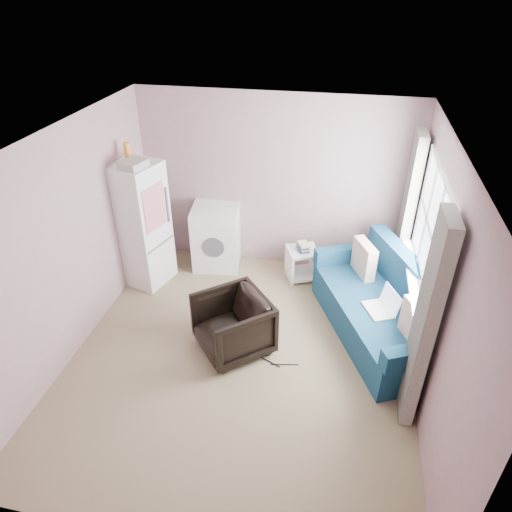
{
  "coord_description": "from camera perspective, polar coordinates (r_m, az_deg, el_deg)",
  "views": [
    {
      "loc": [
        0.93,
        -3.72,
        3.78
      ],
      "look_at": [
        0.05,
        0.6,
        1.0
      ],
      "focal_mm": 32.0,
      "sensor_mm": 36.0,
      "label": 1
    }
  ],
  "objects": [
    {
      "name": "room",
      "position": [
        4.59,
        -1.85,
        -1.15
      ],
      "size": [
        3.84,
        4.24,
        2.54
      ],
      "color": "#887759",
      "rests_on": "ground"
    },
    {
      "name": "sofa",
      "position": [
        5.67,
        15.74,
        -6.5
      ],
      "size": [
        1.74,
        2.29,
        0.93
      ],
      "rotation": [
        0.0,
        0.0,
        0.43
      ],
      "color": "navy",
      "rests_on": "ground"
    },
    {
      "name": "floor_cables",
      "position": [
        5.3,
        2.58,
        -13.19
      ],
      "size": [
        0.49,
        0.14,
        0.01
      ],
      "rotation": [
        0.0,
        0.0,
        -0.08
      ],
      "color": "black",
      "rests_on": "ground"
    },
    {
      "name": "armchair",
      "position": [
        5.22,
        -2.92,
        -8.32
      ],
      "size": [
        1.02,
        1.03,
        0.77
      ],
      "primitive_type": "imported",
      "rotation": [
        0.0,
        0.0,
        -0.87
      ],
      "color": "black",
      "rests_on": "ground"
    },
    {
      "name": "fridge",
      "position": [
        6.32,
        -14.2,
        3.88
      ],
      "size": [
        0.74,
        0.73,
        1.97
      ],
      "rotation": [
        0.0,
        0.0,
        -0.27
      ],
      "color": "silver",
      "rests_on": "ground"
    },
    {
      "name": "washing_machine",
      "position": [
        6.7,
        -4.95,
        2.64
      ],
      "size": [
        0.74,
        0.74,
        0.93
      ],
      "rotation": [
        0.0,
        0.0,
        0.14
      ],
      "color": "silver",
      "rests_on": "ground"
    },
    {
      "name": "side_table",
      "position": [
        6.51,
        5.79,
        -0.66
      ],
      "size": [
        0.53,
        0.53,
        0.56
      ],
      "rotation": [
        0.0,
        0.0,
        0.38
      ],
      "color": "white",
      "rests_on": "ground"
    },
    {
      "name": "window_dressing",
      "position": [
        5.23,
        19.18,
        -0.47
      ],
      "size": [
        0.17,
        2.62,
        2.18
      ],
      "color": "white",
      "rests_on": "ground"
    }
  ]
}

